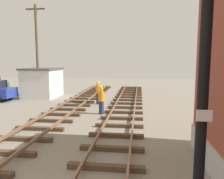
{
  "coord_description": "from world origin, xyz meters",
  "views": [
    {
      "loc": [
        1.78,
        -3.63,
        3.47
      ],
      "look_at": [
        0.18,
        9.41,
        1.77
      ],
      "focal_mm": 36.21,
      "sensor_mm": 36.0,
      "label": 1
    }
  ],
  "objects_px": {
    "signal_mast": "(206,49)",
    "track_worker_foreground": "(101,100)",
    "control_hut": "(43,82)",
    "track_worker_distant": "(98,93)",
    "utility_pole_far": "(37,50)"
  },
  "relations": [
    {
      "from": "signal_mast",
      "to": "control_hut",
      "type": "distance_m",
      "value": 19.58
    },
    {
      "from": "utility_pole_far",
      "to": "track_worker_foreground",
      "type": "distance_m",
      "value": 9.88
    },
    {
      "from": "control_hut",
      "to": "track_worker_foreground",
      "type": "height_order",
      "value": "control_hut"
    },
    {
      "from": "signal_mast",
      "to": "track_worker_foreground",
      "type": "relative_size",
      "value": 3.12
    },
    {
      "from": "track_worker_foreground",
      "to": "track_worker_distant",
      "type": "distance_m",
      "value": 3.39
    },
    {
      "from": "signal_mast",
      "to": "track_worker_foreground",
      "type": "height_order",
      "value": "signal_mast"
    },
    {
      "from": "control_hut",
      "to": "track_worker_distant",
      "type": "bearing_deg",
      "value": -25.73
    },
    {
      "from": "control_hut",
      "to": "utility_pole_far",
      "type": "height_order",
      "value": "utility_pole_far"
    },
    {
      "from": "utility_pole_far",
      "to": "track_worker_distant",
      "type": "distance_m",
      "value": 7.64
    },
    {
      "from": "utility_pole_far",
      "to": "track_worker_distant",
      "type": "relative_size",
      "value": 4.54
    },
    {
      "from": "control_hut",
      "to": "track_worker_foreground",
      "type": "distance_m",
      "value": 9.09
    },
    {
      "from": "track_worker_foreground",
      "to": "utility_pole_far",
      "type": "bearing_deg",
      "value": 139.6
    },
    {
      "from": "signal_mast",
      "to": "track_worker_foreground",
      "type": "bearing_deg",
      "value": 108.29
    },
    {
      "from": "utility_pole_far",
      "to": "signal_mast",
      "type": "bearing_deg",
      "value": -57.46
    },
    {
      "from": "signal_mast",
      "to": "track_worker_foreground",
      "type": "xyz_separation_m",
      "value": [
        -3.46,
        10.46,
        -2.71
      ]
    }
  ]
}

